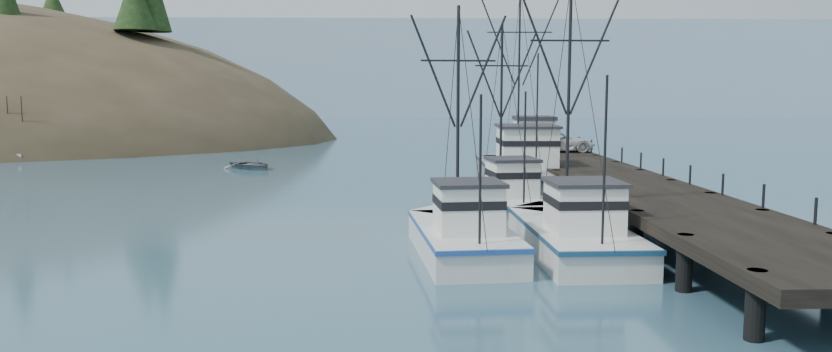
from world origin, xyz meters
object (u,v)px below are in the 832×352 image
Objects in this scene: trawler_mid at (461,235)px; trawler_far at (505,200)px; trawler_near at (572,233)px; pier_shed at (534,134)px; motorboat at (252,169)px; pier at (624,186)px; pickup_truck at (558,142)px; work_vessel at (521,173)px.

trawler_mid is 1.00× the size of trawler_far.
trawler_near reaches higher than pier_shed.
trawler_mid is at bearing -109.71° from motorboat.
pier is 18.04m from pickup_truck.
trawler_mid is at bearing -177.77° from trawler_near.
pier is at bearing -69.77° from work_vessel.
pickup_truck is (6.85, 17.35, 1.97)m from trawler_far.
pickup_truck is (10.16, 27.00, 1.97)m from trawler_mid.
motorboat is at bearing 114.03° from trawler_mid.
motorboat is (-23.34, 6.88, -3.42)m from pier_shed.
motorboat is (-19.86, 33.69, -0.82)m from trawler_near.
trawler_mid reaches higher than pier.
pier_shed reaches higher than pier.
trawler_mid is 0.63× the size of work_vessel.
motorboat is at bearing 145.39° from work_vessel.
pickup_truck is at bearing 78.62° from trawler_near.
pier is 2.57× the size of work_vessel.
trawler_near is at bearing -97.39° from pier_shed.
work_vessel is 5.36× the size of pier_shed.
work_vessel is 3.42× the size of motorboat.
trawler_mid reaches higher than pier_shed.
pier_shed is at bearing 74.15° from trawler_far.
pickup_truck is (4.24, 7.63, 1.56)m from work_vessel.
work_vessel is at bearing 73.02° from trawler_mid.
pier is 13.29m from trawler_mid.
work_vessel is (1.16, 19.19, 0.41)m from trawler_near.
trawler_near reaches higher than pier.
trawler_near is at bearing -93.46° from work_vessel.
work_vessel is 8.27m from pier_shed.
trawler_near is 27.43m from pickup_truck.
motorboat is (-21.02, 14.51, -1.23)m from work_vessel.
pickup_truck is at bearing 0.00° from pier_shed.
work_vessel is (2.61, 9.72, 0.41)m from trawler_far.
work_vessel reaches higher than pickup_truck.
trawler_near is 39.12m from motorboat.
trawler_mid is 28.35m from pier_shed.
work_vessel is (-3.82, 10.37, -0.46)m from pier.
trawler_mid reaches higher than pickup_truck.
trawler_mid is 28.92m from pickup_truck.
trawler_near is 27.17m from pier_shed.
trawler_far reaches higher than trawler_mid.
motorboat is (-18.42, 24.23, -0.82)m from trawler_far.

